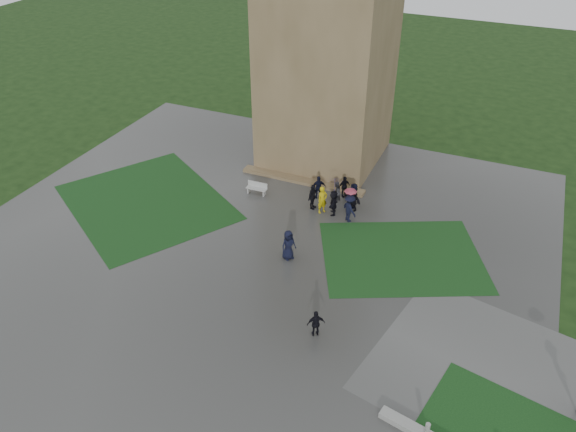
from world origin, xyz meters
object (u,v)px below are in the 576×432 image
at_px(tower, 329,37).
at_px(pedestrian_mid, 288,245).
at_px(pedestrian_near, 316,323).
at_px(bench, 257,188).

height_order(tower, pedestrian_mid, tower).
bearing_deg(pedestrian_near, tower, -103.70).
distance_m(tower, pedestrian_mid, 15.29).
xyz_separation_m(bench, pedestrian_mid, (4.80, -5.68, 0.51)).
relative_size(tower, pedestrian_mid, 9.66).
xyz_separation_m(bench, pedestrian_near, (8.42, -10.70, 0.32)).
relative_size(bench, pedestrian_near, 0.96).
height_order(bench, pedestrian_near, pedestrian_near).
distance_m(bench, pedestrian_near, 13.62).
height_order(bench, pedestrian_mid, pedestrian_mid).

